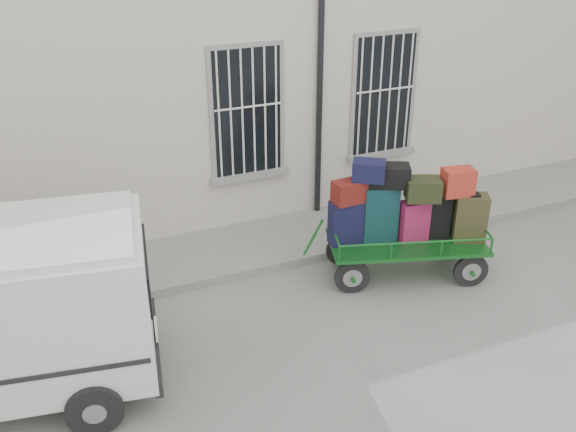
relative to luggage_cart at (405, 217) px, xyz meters
The scene contains 4 objects.
ground 1.75m from the luggage_cart, 159.63° to the right, with size 80.00×80.00×0.00m, color slate.
building 5.53m from the luggage_cart, 104.61° to the left, with size 24.00×5.15×6.00m.
sidewalk 2.37m from the luggage_cart, 127.33° to the left, with size 24.00×1.70×0.15m, color gray.
luggage_cart is the anchor object (origin of this frame).
Camera 1 is at (-3.95, -7.06, 5.60)m, focal length 40.00 mm.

